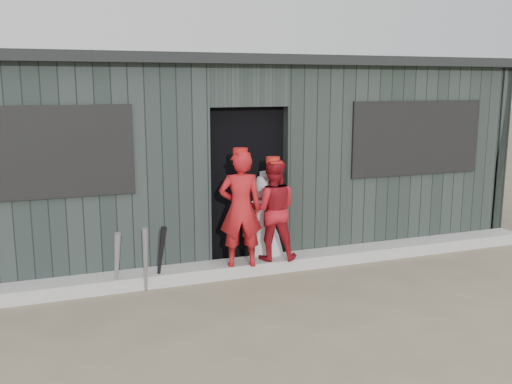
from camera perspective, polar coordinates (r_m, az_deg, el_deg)
name	(u,v)px	position (r m, az deg, el deg)	size (l,w,h in m)	color
ground	(323,330)	(5.53, 6.75, -13.57)	(80.00, 80.00, 0.00)	#695E48
curb	(255,266)	(7.06, -0.06, -7.37)	(8.00, 0.36, 0.15)	#9F9F9A
bat_left	(117,263)	(6.40, -13.74, -6.90)	(0.07, 0.07, 0.73)	#9B9BA3
bat_mid	(145,260)	(6.40, -10.99, -6.66)	(0.07, 0.07, 0.75)	gray
bat_right	(161,257)	(6.52, -9.51, -6.38)	(0.07, 0.07, 0.75)	black
player_red_left	(241,209)	(6.64, -1.55, -1.70)	(0.50, 0.33, 1.38)	#A21418
player_red_right	(273,210)	(6.92, 1.67, -1.78)	(0.60, 0.47, 1.24)	maroon
player_grey_back	(266,220)	(7.16, 1.04, -2.82)	(0.58, 0.37, 1.18)	silver
dugout	(215,152)	(8.36, -4.12, 3.98)	(8.30, 3.30, 2.62)	black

